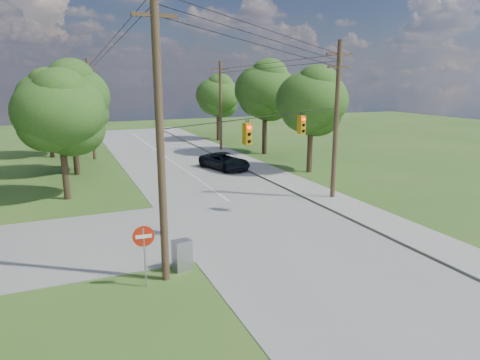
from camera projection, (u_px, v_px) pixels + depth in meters
name	position (u px, v px, depth m)	size (l,w,h in m)	color
ground	(270.00, 264.00, 19.08)	(140.00, 140.00, 0.00)	#2F531B
main_road	(261.00, 224.00, 24.31)	(10.00, 100.00, 0.03)	gray
sidewalk_east	(357.00, 210.00, 26.85)	(2.60, 100.00, 0.12)	#9A9790
pole_sw	(160.00, 129.00, 16.25)	(2.00, 0.32, 12.00)	brown
pole_ne	(336.00, 119.00, 28.36)	(2.00, 0.32, 10.50)	brown
pole_north_e	(221.00, 105.00, 48.14)	(2.00, 0.32, 10.00)	brown
pole_north_w	(91.00, 109.00, 42.86)	(2.00, 0.32, 10.00)	brown
power_lines	(213.00, 62.00, 27.87)	(13.93, 29.62, 4.93)	black
traffic_signals	(277.00, 128.00, 22.74)	(4.91, 3.27, 1.05)	#D0960C
tree_w_near	(59.00, 112.00, 28.10)	(6.00, 6.00, 8.40)	#423021
tree_w_mid	(71.00, 97.00, 35.50)	(6.40, 6.40, 9.22)	#423021
tree_w_far	(47.00, 97.00, 43.77)	(6.00, 6.00, 8.73)	#423021
tree_e_near	(312.00, 101.00, 36.52)	(6.20, 6.20, 8.81)	#423021
tree_e_mid	(265.00, 90.00, 45.52)	(6.60, 6.60, 9.64)	#423021
tree_e_far	(218.00, 95.00, 56.11)	(5.80, 5.80, 8.32)	#423021
car_main_north	(225.00, 161.00, 38.88)	(2.46, 5.33, 1.48)	black
control_cabinet	(182.00, 255.00, 18.40)	(0.75, 0.54, 1.35)	gray
do_not_enter_sign	(144.00, 243.00, 16.60)	(0.85, 0.13, 2.56)	gray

